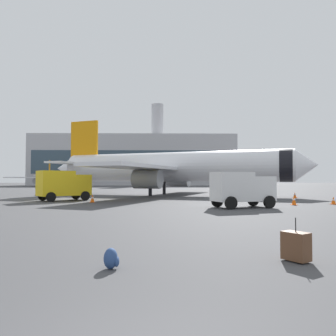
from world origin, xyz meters
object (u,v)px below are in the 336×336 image
(service_truck, at_px, (64,184))
(safety_cone_near, at_px, (295,195))
(safety_cone_outer, at_px, (92,198))
(traveller_backpack, at_px, (111,259))
(rolling_suitcase, at_px, (296,246))
(safety_cone_mid, at_px, (333,201))
(cargo_van, at_px, (242,188))
(airplane_at_gate, at_px, (170,167))
(airplane_taxiing, at_px, (51,177))
(safety_cone_far, at_px, (294,200))

(service_truck, bearing_deg, safety_cone_near, 9.73)
(safety_cone_outer, xyz_separation_m, traveller_backpack, (5.07, -22.17, -0.12))
(rolling_suitcase, bearing_deg, safety_cone_mid, 59.90)
(cargo_van, xyz_separation_m, rolling_suitcase, (-2.50, -15.67, -1.06))
(airplane_at_gate, bearing_deg, airplane_taxiing, 122.18)
(safety_cone_far, xyz_separation_m, rolling_suitcase, (-7.31, -18.11, 0.01))
(traveller_backpack, bearing_deg, safety_cone_near, 60.85)
(airplane_taxiing, xyz_separation_m, service_truck, (21.90, -62.21, -1.19))
(safety_cone_far, distance_m, safety_cone_outer, 17.29)
(safety_cone_outer, distance_m, traveller_backpack, 22.75)
(airplane_taxiing, relative_size, safety_cone_far, 33.87)
(safety_cone_mid, bearing_deg, safety_cone_near, 85.98)
(airplane_taxiing, distance_m, safety_cone_far, 80.18)
(traveller_backpack, bearing_deg, airplane_at_gate, 86.26)
(safety_cone_near, xyz_separation_m, traveller_backpack, (-16.08, -28.84, -0.08))
(airplane_at_gate, xyz_separation_m, safety_cone_near, (13.80, -6.22, -3.34))
(airplane_taxiing, xyz_separation_m, safety_cone_far, (42.16, -68.15, -2.42))
(safety_cone_mid, relative_size, safety_cone_outer, 0.90)
(airplane_taxiing, height_order, service_truck, airplane_taxiing)
(traveller_backpack, bearing_deg, service_truck, 108.85)
(service_truck, distance_m, safety_cone_mid, 24.44)
(service_truck, xyz_separation_m, rolling_suitcase, (12.95, -24.05, -1.22))
(traveller_backpack, bearing_deg, cargo_van, 66.58)
(airplane_taxiing, height_order, safety_cone_mid, airplane_taxiing)
(safety_cone_near, xyz_separation_m, rolling_suitcase, (-11.54, -28.25, 0.07))
(airplane_taxiing, relative_size, safety_cone_outer, 36.64)
(airplane_taxiing, xyz_separation_m, cargo_van, (37.35, -70.59, -1.35))
(safety_cone_outer, relative_size, traveller_backpack, 1.50)
(rolling_suitcase, bearing_deg, service_truck, 118.31)
(airplane_taxiing, height_order, traveller_backpack, airplane_taxiing)
(safety_cone_far, height_order, safety_cone_outer, safety_cone_far)
(airplane_taxiing, bearing_deg, safety_cone_mid, -55.89)
(airplane_taxiing, xyz_separation_m, safety_cone_near, (46.39, -58.01, -2.48))
(safety_cone_mid, bearing_deg, rolling_suitcase, -120.10)
(cargo_van, xyz_separation_m, traveller_backpack, (-7.04, -16.25, -1.22))
(safety_cone_near, bearing_deg, cargo_van, -125.70)
(airplane_taxiing, xyz_separation_m, safety_cone_mid, (45.72, -67.51, -2.48))
(service_truck, height_order, safety_cone_outer, service_truck)
(service_truck, relative_size, safety_cone_outer, 7.17)
(safety_cone_outer, bearing_deg, safety_cone_mid, -7.90)
(airplane_at_gate, relative_size, cargo_van, 7.17)
(airplane_at_gate, xyz_separation_m, cargo_van, (4.75, -18.80, -2.21))
(service_truck, bearing_deg, rolling_suitcase, -61.69)
(airplane_at_gate, height_order, rolling_suitcase, airplane_at_gate)
(rolling_suitcase, bearing_deg, traveller_backpack, -172.72)
(airplane_at_gate, bearing_deg, rolling_suitcase, -86.25)
(airplane_at_gate, bearing_deg, service_truck, -135.75)
(airplane_at_gate, relative_size, service_truck, 6.67)
(safety_cone_far, bearing_deg, traveller_backpack, -122.39)
(airplane_taxiing, distance_m, safety_cone_mid, 81.58)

